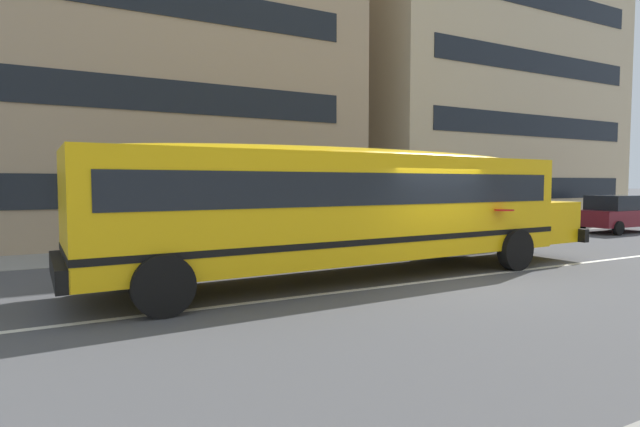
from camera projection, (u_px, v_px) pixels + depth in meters
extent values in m
plane|color=#4C4C4F|center=(439.00, 280.00, 11.12)|extent=(400.00, 400.00, 0.00)
cube|color=gray|center=(296.00, 244.00, 17.67)|extent=(120.00, 3.00, 0.01)
cube|color=silver|center=(439.00, 280.00, 11.12)|extent=(110.00, 0.16, 0.01)
cube|color=yellow|center=(343.00, 206.00, 11.24)|extent=(11.42, 3.00, 2.27)
cube|color=yellow|center=(528.00, 221.00, 14.54)|extent=(1.73, 2.22, 1.13)
cube|color=black|center=(546.00, 232.00, 14.98)|extent=(0.30, 2.58, 0.37)
cube|color=black|center=(58.00, 270.00, 8.40)|extent=(0.30, 2.58, 0.37)
cube|color=black|center=(343.00, 188.00, 11.22)|extent=(10.74, 3.01, 0.66)
cube|color=black|center=(343.00, 236.00, 11.28)|extent=(11.44, 3.03, 0.12)
ellipsoid|color=yellow|center=(343.00, 156.00, 11.17)|extent=(10.96, 2.77, 0.37)
cylinder|color=red|center=(504.00, 210.00, 11.80)|extent=(0.47, 0.47, 0.03)
cylinder|color=black|center=(442.00, 240.00, 14.59)|extent=(1.04, 0.33, 1.03)
cylinder|color=black|center=(516.00, 250.00, 12.37)|extent=(1.04, 0.33, 1.03)
cylinder|color=black|center=(134.00, 263.00, 10.25)|extent=(1.04, 0.33, 1.03)
cylinder|color=black|center=(163.00, 286.00, 8.03)|extent=(1.04, 0.33, 1.03)
cube|color=maroon|center=(617.00, 218.00, 21.99)|extent=(3.90, 1.70, 0.70)
cube|color=black|center=(615.00, 203.00, 21.87)|extent=(2.20, 1.56, 0.64)
cylinder|color=black|center=(615.00, 223.00, 23.37)|extent=(0.60, 0.18, 0.60)
cylinder|color=black|center=(580.00, 225.00, 22.14)|extent=(0.60, 0.18, 0.60)
cylinder|color=black|center=(618.00, 228.00, 20.65)|extent=(0.60, 0.18, 0.60)
cube|color=tan|center=(99.00, 42.00, 20.53)|extent=(19.60, 10.75, 16.00)
cube|color=black|center=(118.00, 191.00, 16.15)|extent=(16.46, 0.04, 1.10)
cube|color=black|center=(115.00, 92.00, 15.96)|extent=(16.46, 0.04, 1.10)
cube|color=#C6B28E|center=(454.00, 89.00, 30.63)|extent=(16.41, 12.13, 16.00)
cube|color=black|center=(536.00, 188.00, 25.64)|extent=(13.78, 0.04, 1.10)
cube|color=black|center=(537.00, 126.00, 25.45)|extent=(13.78, 0.04, 1.10)
cube|color=black|center=(539.00, 63.00, 25.25)|extent=(13.78, 0.04, 1.10)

